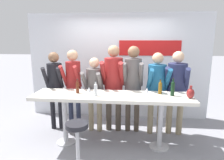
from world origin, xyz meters
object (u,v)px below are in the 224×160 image
object	(u,v)px
wine_glass_0	(89,90)
person_left	(73,80)
person_far_right	(177,84)
wine_bottle_1	(173,88)
wine_bottle_2	(78,87)
wine_bottle_0	(160,87)
person_center	(114,79)
person_center_left	(95,87)
person_center_right	(133,79)
wine_glass_1	(147,90)
decorative_vase	(190,93)
bar_stool	(77,139)
person_right	(157,85)
wine_bottle_3	(96,89)
person_far_left	(55,82)
tasting_table	(111,101)

from	to	relation	value
wine_glass_0	person_left	bearing A→B (deg)	123.14
person_far_right	wine_bottle_1	size ratio (longest dim) A/B	5.41
wine_bottle_2	wine_bottle_0	bearing A→B (deg)	4.03
person_left	person_center	world-z (taller)	person_center
wine_bottle_2	wine_glass_0	bearing A→B (deg)	-38.33
person_left	person_center_left	world-z (taller)	person_left
person_left	person_center_right	bearing A→B (deg)	2.98
person_center_left	person_center	distance (m)	0.43
person_center_left	wine_glass_0	bearing A→B (deg)	-80.04
person_far_right	wine_glass_1	distance (m)	0.96
decorative_vase	person_left	bearing A→B (deg)	162.70
bar_stool	person_left	size ratio (longest dim) A/B	0.43
bar_stool	person_center_right	bearing A→B (deg)	58.90
person_right	wine_bottle_0	bearing A→B (deg)	-94.89
person_right	wine_bottle_1	world-z (taller)	person_right
wine_bottle_1	person_left	bearing A→B (deg)	163.73
person_center_left	person_far_right	size ratio (longest dim) A/B	0.92
bar_stool	wine_bottle_2	bearing A→B (deg)	103.81
wine_bottle_3	wine_glass_1	bearing A→B (deg)	0.38
wine_bottle_3	wine_bottle_1	bearing A→B (deg)	6.64
person_right	wine_bottle_1	size ratio (longest dim) A/B	5.31
person_far_left	decorative_vase	world-z (taller)	person_far_left
wine_bottle_1	wine_bottle_2	bearing A→B (deg)	-179.92
person_far_left	wine_glass_0	bearing A→B (deg)	-47.53
decorative_vase	tasting_table	bearing A→B (deg)	176.60
tasting_table	wine_bottle_0	bearing A→B (deg)	9.53
person_center_right	wine_bottle_2	xyz separation A→B (m)	(-1.02, -0.59, -0.04)
bar_stool	person_far_left	bearing A→B (deg)	122.30
bar_stool	person_right	world-z (taller)	person_right
tasting_table	person_far_right	xyz separation A→B (m)	(1.27, 0.60, 0.21)
person_center	person_right	world-z (taller)	person_center
person_center_left	decorative_vase	bearing A→B (deg)	-13.61
wine_bottle_3	wine_glass_0	size ratio (longest dim) A/B	1.56
tasting_table	decorative_vase	world-z (taller)	decorative_vase
person_far_left	bar_stool	bearing A→B (deg)	-65.55
bar_stool	decorative_vase	xyz separation A→B (m)	(1.80, 0.66, 0.58)
wine_bottle_3	wine_glass_1	distance (m)	0.89
wine_bottle_3	wine_glass_0	xyz separation A→B (m)	(-0.11, -0.05, -0.00)
bar_stool	wine_glass_1	size ratio (longest dim) A/B	4.29
person_center_left	wine_bottle_3	bearing A→B (deg)	-70.93
wine_glass_1	person_far_right	bearing A→B (deg)	47.57
person_center_right	wine_bottle_3	distance (m)	0.99
bar_stool	wine_bottle_0	xyz separation A→B (m)	(1.32, 0.89, 0.62)
person_center_right	wine_glass_1	bearing A→B (deg)	-70.16
bar_stool	wine_glass_0	xyz separation A→B (m)	(0.07, 0.58, 0.62)
tasting_table	person_center_left	size ratio (longest dim) A/B	1.79
person_center_left	wine_bottle_2	world-z (taller)	person_center_left
bar_stool	wine_bottle_2	xyz separation A→B (m)	(-0.19, 0.78, 0.62)
person_far_right	wine_glass_0	distance (m)	1.81
person_center	wine_bottle_2	distance (m)	0.85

